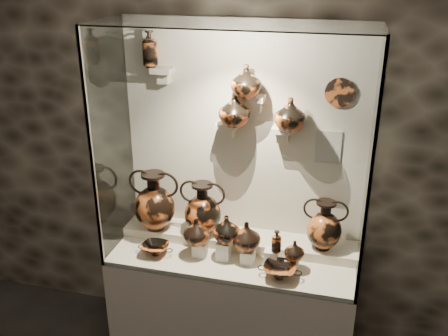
% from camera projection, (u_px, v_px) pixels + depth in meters
% --- Properties ---
extents(wall_back, '(5.00, 0.02, 3.20)m').
position_uv_depth(wall_back, '(244.00, 137.00, 3.47)').
color(wall_back, black).
rests_on(wall_back, ground).
extents(plinth, '(1.70, 0.60, 0.80)m').
position_uv_depth(plinth, '(232.00, 306.00, 3.64)').
color(plinth, beige).
rests_on(plinth, floor).
extents(front_tier, '(1.68, 0.58, 0.03)m').
position_uv_depth(front_tier, '(232.00, 257.00, 3.48)').
color(front_tier, beige).
rests_on(front_tier, plinth).
extents(rear_tier, '(1.70, 0.25, 0.10)m').
position_uv_depth(rear_tier, '(238.00, 240.00, 3.63)').
color(rear_tier, beige).
rests_on(rear_tier, plinth).
extents(back_panel, '(1.70, 0.03, 1.60)m').
position_uv_depth(back_panel, '(244.00, 137.00, 3.46)').
color(back_panel, beige).
rests_on(back_panel, plinth).
extents(glass_front, '(1.70, 0.01, 1.60)m').
position_uv_depth(glass_front, '(221.00, 170.00, 2.92)').
color(glass_front, white).
rests_on(glass_front, plinth).
extents(glass_left, '(0.01, 0.60, 1.60)m').
position_uv_depth(glass_left, '(112.00, 141.00, 3.38)').
color(glass_left, white).
rests_on(glass_left, plinth).
extents(glass_right, '(0.01, 0.60, 1.60)m').
position_uv_depth(glass_right, '(370.00, 165.00, 2.99)').
color(glass_right, white).
rests_on(glass_right, plinth).
extents(glass_top, '(1.70, 0.60, 0.01)m').
position_uv_depth(glass_top, '(234.00, 24.00, 2.87)').
color(glass_top, white).
rests_on(glass_top, back_panel).
extents(frame_post_left, '(0.02, 0.02, 1.60)m').
position_uv_depth(frame_post_left, '(92.00, 156.00, 3.12)').
color(frame_post_left, gray).
rests_on(frame_post_left, plinth).
extents(frame_post_right, '(0.02, 0.02, 1.60)m').
position_uv_depth(frame_post_right, '(370.00, 185.00, 2.73)').
color(frame_post_right, gray).
rests_on(frame_post_right, plinth).
extents(pedestal_a, '(0.09, 0.09, 0.10)m').
position_uv_depth(pedestal_a, '(200.00, 249.00, 3.47)').
color(pedestal_a, silver).
rests_on(pedestal_a, front_tier).
extents(pedestal_b, '(0.09, 0.09, 0.13)m').
position_uv_depth(pedestal_b, '(224.00, 250.00, 3.42)').
color(pedestal_b, silver).
rests_on(pedestal_b, front_tier).
extents(pedestal_c, '(0.09, 0.09, 0.09)m').
position_uv_depth(pedestal_c, '(248.00, 256.00, 3.39)').
color(pedestal_c, silver).
rests_on(pedestal_c, front_tier).
extents(pedestal_d, '(0.09, 0.09, 0.12)m').
position_uv_depth(pedestal_d, '(271.00, 257.00, 3.35)').
color(pedestal_d, silver).
rests_on(pedestal_d, front_tier).
extents(pedestal_e, '(0.09, 0.09, 0.08)m').
position_uv_depth(pedestal_e, '(292.00, 263.00, 3.32)').
color(pedestal_e, silver).
rests_on(pedestal_e, front_tier).
extents(bracket_ul, '(0.14, 0.12, 0.04)m').
position_uv_depth(bracket_ul, '(162.00, 70.00, 3.35)').
color(bracket_ul, beige).
rests_on(bracket_ul, back_panel).
extents(bracket_ca, '(0.14, 0.12, 0.04)m').
position_uv_depth(bracket_ca, '(227.00, 125.00, 3.38)').
color(bracket_ca, beige).
rests_on(bracket_ca, back_panel).
extents(bracket_cb, '(0.10, 0.12, 0.04)m').
position_uv_depth(bracket_cb, '(257.00, 98.00, 3.26)').
color(bracket_cb, beige).
rests_on(bracket_cb, back_panel).
extents(bracket_cc, '(0.14, 0.12, 0.04)m').
position_uv_depth(bracket_cc, '(283.00, 130.00, 3.29)').
color(bracket_cc, beige).
rests_on(bracket_cc, back_panel).
extents(amphora_left, '(0.43, 0.43, 0.45)m').
position_uv_depth(amphora_left, '(155.00, 201.00, 3.61)').
color(amphora_left, '#9E4A1E').
rests_on(amphora_left, rear_tier).
extents(amphora_mid, '(0.42, 0.42, 0.40)m').
position_uv_depth(amphora_mid, '(203.00, 209.00, 3.55)').
color(amphora_mid, '#C55422').
rests_on(amphora_mid, rear_tier).
extents(amphora_right, '(0.34, 0.34, 0.36)m').
position_uv_depth(amphora_right, '(325.00, 225.00, 3.37)').
color(amphora_right, '#9E4A1E').
rests_on(amphora_right, rear_tier).
extents(jug_a, '(0.23, 0.23, 0.19)m').
position_uv_depth(jug_a, '(196.00, 231.00, 3.40)').
color(jug_a, '#9E4A1E').
rests_on(jug_a, pedestal_a).
extents(jug_b, '(0.21, 0.21, 0.19)m').
position_uv_depth(jug_b, '(227.00, 229.00, 3.37)').
color(jug_b, '#C55422').
rests_on(jug_b, pedestal_b).
extents(jug_c, '(0.25, 0.25, 0.20)m').
position_uv_depth(jug_c, '(246.00, 236.00, 3.35)').
color(jug_c, '#9E4A1E').
rests_on(jug_c, pedestal_c).
extents(jug_e, '(0.15, 0.15, 0.14)m').
position_uv_depth(jug_e, '(294.00, 250.00, 3.26)').
color(jug_e, '#9E4A1E').
rests_on(jug_e, pedestal_e).
extents(lekythos_small, '(0.09, 0.09, 0.18)m').
position_uv_depth(lekythos_small, '(277.00, 240.00, 3.27)').
color(lekythos_small, '#C55422').
rests_on(lekythos_small, pedestal_d).
extents(kylix_left, '(0.29, 0.26, 0.10)m').
position_uv_depth(kylix_left, '(155.00, 248.00, 3.48)').
color(kylix_left, '#C55422').
rests_on(kylix_left, front_tier).
extents(kylix_right, '(0.29, 0.25, 0.11)m').
position_uv_depth(kylix_right, '(280.00, 270.00, 3.22)').
color(kylix_right, '#9E4A1E').
rests_on(kylix_right, front_tier).
extents(lekythos_tall, '(0.13, 0.13, 0.27)m').
position_uv_depth(lekythos_tall, '(150.00, 47.00, 3.30)').
color(lekythos_tall, '#9E4A1E').
rests_on(lekythos_tall, bracket_ul).
extents(ovoid_vase_a, '(0.22, 0.22, 0.22)m').
position_uv_depth(ovoid_vase_a, '(234.00, 110.00, 3.27)').
color(ovoid_vase_a, '#C55422').
rests_on(ovoid_vase_a, bracket_ca).
extents(ovoid_vase_b, '(0.25, 0.25, 0.21)m').
position_uv_depth(ovoid_vase_b, '(246.00, 81.00, 3.18)').
color(ovoid_vase_b, '#C55422').
rests_on(ovoid_vase_b, bracket_cb).
extents(ovoid_vase_c, '(0.23, 0.23, 0.21)m').
position_uv_depth(ovoid_vase_c, '(290.00, 114.00, 3.19)').
color(ovoid_vase_c, '#C55422').
rests_on(ovoid_vase_c, bracket_cc).
extents(wall_plate, '(0.19, 0.02, 0.19)m').
position_uv_depth(wall_plate, '(340.00, 93.00, 3.16)').
color(wall_plate, '#AE5022').
rests_on(wall_plate, back_panel).
extents(info_placard, '(0.17, 0.01, 0.23)m').
position_uv_depth(info_placard, '(328.00, 147.00, 3.32)').
color(info_placard, beige).
rests_on(info_placard, back_panel).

